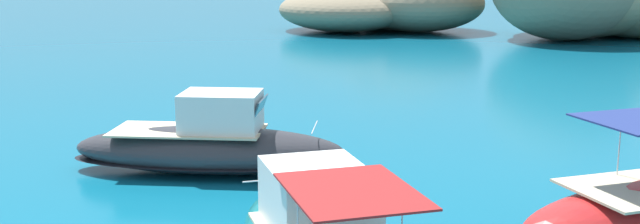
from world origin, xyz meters
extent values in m
ellipsoid|color=#9E8966|center=(12.09, 66.11, 2.36)|extent=(10.34, 9.08, 4.72)
ellipsoid|color=#84755B|center=(-12.16, 58.70, 1.97)|extent=(17.40, 17.13, 3.95)
ellipsoid|color=#756651|center=(-12.58, 59.99, 2.11)|extent=(11.19, 13.20, 4.22)
ellipsoid|color=#84755B|center=(-5.47, 61.04, 2.58)|extent=(12.42, 12.29, 5.16)
ellipsoid|color=#2D2D33|center=(-1.44, 12.75, 0.74)|extent=(9.05, 4.72, 1.47)
ellipsoid|color=black|center=(-1.44, 12.75, 0.41)|extent=(9.23, 4.82, 0.18)
cube|color=#C6B793|center=(-2.07, 12.58, 1.36)|extent=(5.17, 3.35, 0.06)
cube|color=silver|center=(-1.03, 12.86, 2.00)|extent=(2.81, 2.38, 1.21)
cube|color=#2D4756|center=(0.17, 13.17, 2.12)|extent=(0.70, 1.71, 0.64)
cylinder|color=silver|center=(1.83, 13.61, 1.54)|extent=(0.50, 1.77, 0.04)
cylinder|color=silver|center=(10.57, 11.06, 2.37)|extent=(0.03, 0.03, 1.60)
cube|color=silver|center=(4.90, 5.52, 2.07)|extent=(3.01, 3.15, 1.26)
cube|color=#2D4756|center=(4.14, 6.55, 2.20)|extent=(1.58, 1.27, 0.67)
cylinder|color=silver|center=(3.09, 7.98, 1.59)|extent=(1.54, 1.15, 0.04)
cube|color=maroon|center=(6.10, 3.89, 2.85)|extent=(3.29, 3.42, 0.04)
camera|label=1|loc=(9.75, -7.71, 6.73)|focal=41.98mm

